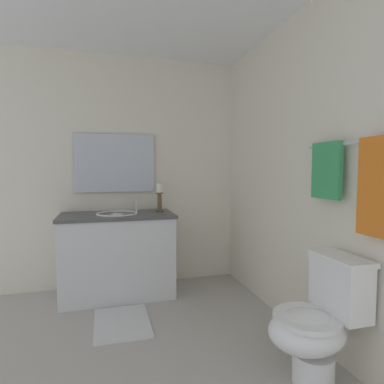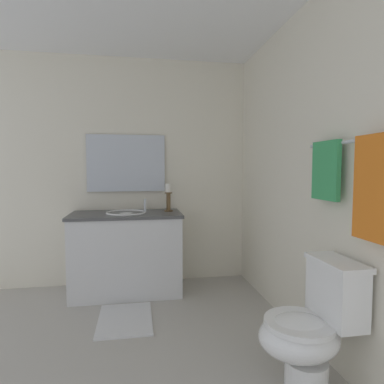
% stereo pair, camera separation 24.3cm
% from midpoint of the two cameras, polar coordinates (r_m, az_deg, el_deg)
% --- Properties ---
extents(floor, '(2.97, 2.96, 0.02)m').
position_cam_midpoint_polar(floor, '(2.46, -18.19, -27.22)').
color(floor, '#B2ADA3').
rests_on(floor, ground).
extents(wall_back, '(2.97, 0.04, 2.45)m').
position_cam_midpoint_polar(wall_back, '(2.50, 17.37, 3.13)').
color(wall_back, silver).
rests_on(wall_back, ground).
extents(wall_left, '(0.04, 2.96, 2.45)m').
position_cam_midpoint_polar(wall_left, '(3.59, -17.51, 3.35)').
color(wall_left, silver).
rests_on(wall_left, ground).
extents(vanity_cabinet, '(0.58, 1.11, 0.82)m').
position_cam_midpoint_polar(vanity_cabinet, '(3.37, -15.03, -10.65)').
color(vanity_cabinet, silver).
rests_on(vanity_cabinet, ground).
extents(sink_basin, '(0.40, 0.40, 0.24)m').
position_cam_midpoint_polar(sink_basin, '(3.30, -15.13, -4.43)').
color(sink_basin, white).
rests_on(sink_basin, vanity_cabinet).
extents(mirror, '(0.02, 0.83, 0.61)m').
position_cam_midpoint_polar(mirror, '(3.54, -15.34, 4.95)').
color(mirror, silver).
extents(candle_holder_tall, '(0.09, 0.09, 0.29)m').
position_cam_midpoint_polar(candle_holder_tall, '(3.37, -7.82, -0.86)').
color(candle_holder_tall, brown).
rests_on(candle_holder_tall, vanity_cabinet).
extents(toilet, '(0.39, 0.54, 0.75)m').
position_cam_midpoint_polar(toilet, '(2.12, 17.97, -21.09)').
color(toilet, white).
rests_on(toilet, ground).
extents(towel_bar, '(0.82, 0.02, 0.02)m').
position_cam_midpoint_polar(towel_bar, '(2.06, 23.65, 7.99)').
color(towel_bar, silver).
extents(towel_near_vanity, '(0.27, 0.03, 0.37)m').
position_cam_midpoint_polar(towel_near_vanity, '(2.21, 19.79, 3.58)').
color(towel_near_vanity, '#389E59').
rests_on(towel_near_vanity, towel_bar).
extents(towel_center, '(0.26, 0.03, 0.53)m').
position_cam_midpoint_polar(towel_center, '(1.89, 26.94, 0.79)').
color(towel_center, orange).
rests_on(towel_center, towel_bar).
extents(bath_mat, '(0.60, 0.44, 0.02)m').
position_cam_midpoint_polar(bath_mat, '(2.92, -14.77, -21.44)').
color(bath_mat, silver).
rests_on(bath_mat, ground).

